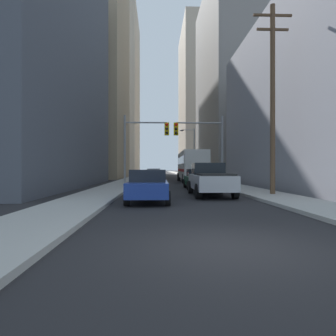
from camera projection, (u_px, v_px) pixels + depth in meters
The scene contains 17 objects.
ground_plane at pixel (229, 247), 6.04m from camera, with size 400.00×400.00×0.00m, color black.
sidewalk_left at pixel (138, 176), 55.82m from camera, with size 2.62×160.00×0.15m, color #9E9E99.
sidewalk_right at pixel (190, 176), 56.19m from camera, with size 2.62×160.00×0.15m, color #9E9E99.
city_bus at pixel (191, 165), 34.34m from camera, with size 2.72×11.54×3.40m.
pickup_truck_silver at pixel (210, 180), 17.29m from camera, with size 2.20×5.42×1.90m.
sedan_blue at pixel (148, 186), 13.92m from camera, with size 1.95×4.22×1.52m.
sedan_green at pixel (198, 179), 23.02m from camera, with size 1.95×4.20×1.52m.
sedan_grey at pixel (154, 175), 37.48m from camera, with size 1.95×4.22×1.52m.
sedan_maroon at pixel (155, 173), 50.21m from camera, with size 1.95×4.25×1.52m.
traffic_signal_near_left at pixel (144, 139), 25.00m from camera, with size 3.78×0.44×6.00m.
traffic_signal_near_right at pixel (201, 139), 25.18m from camera, with size 4.19×0.44×6.00m.
utility_pole_right at pixel (273, 95), 16.84m from camera, with size 2.20×0.28×10.79m.
street_lamp_right at pixel (192, 149), 44.70m from camera, with size 2.23×0.32×7.50m.
building_left_mid_office at pixel (71, 73), 49.62m from camera, with size 17.48×19.11×34.83m, color tan.
building_left_far_tower at pixel (108, 93), 97.11m from camera, with size 19.35×27.20×51.66m, color #B7A893.
building_right_mid_block at pixel (255, 84), 53.51m from camera, with size 17.97×23.99×33.29m, color gray.
building_right_far_highrise at pixel (206, 101), 99.56m from camera, with size 16.33×28.22×47.63m, color #B7A893.
Camera 1 is at (-1.46, -5.99, 1.59)m, focal length 32.08 mm.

